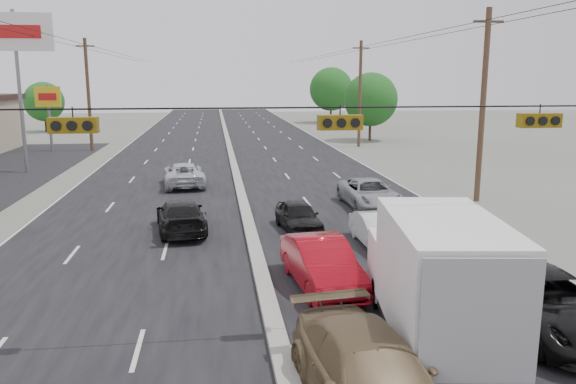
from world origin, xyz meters
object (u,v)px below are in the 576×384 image
red_sedan (321,264)px  oncoming_far (184,174)px  pole_sign_billboard (15,42)px  queue_car_b (377,230)px  tree_left_far (44,102)px  utility_pole_right_c (360,93)px  tan_sedan (371,378)px  queue_car_c (370,194)px  pole_sign_far (48,102)px  queue_car_a (298,217)px  box_truck (435,278)px  utility_pole_right_b (483,105)px  tree_right_mid (371,99)px  tree_right_far (331,89)px  oncoming_near (181,216)px  utility_pole_left_c (88,94)px  black_suv (547,303)px

red_sedan → oncoming_far: (-5.12, 17.92, -0.06)m
pole_sign_billboard → queue_car_b: 29.21m
tree_left_far → oncoming_far: size_ratio=1.19×
utility_pole_right_c → red_sedan: utility_pole_right_c is taller
tan_sedan → queue_car_c: tan_sedan is taller
pole_sign_far → queue_car_a: bearing=-58.7°
tree_left_far → box_truck: size_ratio=0.89×
utility_pole_right_b → tan_sedan: utility_pole_right_b is taller
pole_sign_billboard → oncoming_far: bearing=-30.3°
tree_right_mid → pole_sign_billboard: bearing=-150.0°
utility_pole_right_c → red_sedan: 38.24m
tree_right_far → oncoming_near: tree_right_far is taller
box_truck → pole_sign_billboard: bearing=130.3°
utility_pole_left_c → red_sedan: (14.30, -36.45, -4.34)m
utility_pole_right_c → box_truck: bearing=-102.1°
tan_sedan → queue_car_b: 11.52m
utility_pole_right_c → utility_pole_left_c: bearing=180.0°
pole_sign_far → black_suv: 46.52m
box_truck → oncoming_near: 13.28m
box_truck → black_suv: bearing=14.3°
utility_pole_right_c → pole_sign_far: 28.51m
utility_pole_left_c → queue_car_b: (17.32, -32.30, -4.49)m
black_suv → utility_pole_right_c: bearing=84.0°
tree_right_far → black_suv: bearing=-97.3°
tree_left_far → box_truck: 65.93m
tree_left_far → tree_right_far: tree_right_far is taller
tree_right_mid → tan_sedan: size_ratio=1.32×
pole_sign_billboard → utility_pole_left_c: bearing=80.5°
black_suv → pole_sign_far: bearing=121.5°
queue_car_b → queue_car_c: 6.75m
utility_pole_right_c → queue_car_a: (-10.41, -29.74, -4.47)m
tree_right_mid → tan_sedan: tree_right_mid is taller
pole_sign_billboard → tree_right_mid: bearing=30.0°
pole_sign_billboard → tan_sedan: 36.06m
box_truck → red_sedan: (-1.98, 4.19, -0.96)m
utility_pole_right_b → tree_left_far: bearing=127.5°
utility_pole_left_c → pole_sign_billboard: 12.73m
pole_sign_far → tan_sedan: bearing=-68.1°
tree_right_far → oncoming_near: (-18.93, -59.23, -4.26)m
queue_car_c → black_suv: bearing=-89.5°
queue_car_a → oncoming_near: size_ratio=0.78×
oncoming_near → red_sedan: bearing=115.8°
tree_left_far → queue_car_b: (26.82, -52.30, -3.10)m
red_sedan → tan_sedan: bearing=-99.0°
tree_left_far → queue_car_c: bearing=-58.2°
pole_sign_far → box_truck: pole_sign_far is taller
queue_car_b → oncoming_far: (-8.14, 13.78, 0.10)m
box_truck → queue_car_c: 15.17m
tree_left_far → pole_sign_billboard: bearing=-76.8°
tree_right_mid → black_suv: 46.12m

